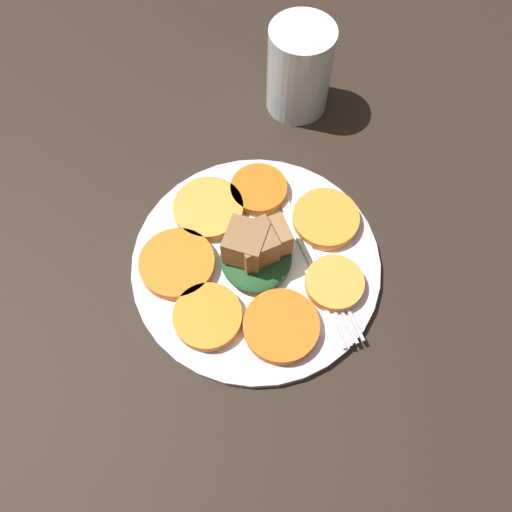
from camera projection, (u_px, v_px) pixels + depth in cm
name	position (u px, v px, depth cm)	size (l,w,h in cm)	color
table_slab	(256.00, 268.00, 54.79)	(120.00, 120.00, 2.00)	black
plate	(256.00, 262.00, 53.43)	(26.48, 26.48, 1.05)	silver
carrot_slice_0	(177.00, 264.00, 52.03)	(7.91, 7.91, 1.25)	orange
carrot_slice_1	(208.00, 317.00, 49.48)	(6.90, 6.90, 1.25)	orange
carrot_slice_2	(281.00, 326.00, 49.05)	(7.56, 7.56, 1.25)	orange
carrot_slice_3	(334.00, 283.00, 51.06)	(6.03, 6.03, 1.25)	orange
carrot_slice_4	(326.00, 219.00, 54.40)	(7.27, 7.27, 1.25)	orange
carrot_slice_5	(259.00, 190.00, 56.08)	(6.38, 6.38, 1.25)	#D76115
carrot_slice_6	(209.00, 209.00, 54.98)	(7.72, 7.72, 1.25)	orange
center_pile	(255.00, 248.00, 50.85)	(8.35, 7.52, 5.65)	#1E4723
fork	(315.00, 266.00, 52.38)	(18.31, 9.29, 0.40)	silver
water_glass	(299.00, 70.00, 59.01)	(7.67, 7.67, 11.01)	silver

